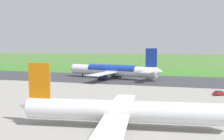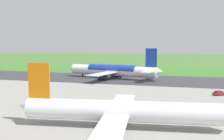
{
  "view_description": "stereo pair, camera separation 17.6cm",
  "coord_description": "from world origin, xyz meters",
  "px_view_note": "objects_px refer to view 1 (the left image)",
  "views": [
    {
      "loc": [
        -19.49,
        125.67,
        17.04
      ],
      "look_at": [
        14.87,
        0.0,
        4.5
      ],
      "focal_mm": 40.46,
      "sensor_mm": 36.0,
      "label": 1
    },
    {
      "loc": [
        -19.66,
        125.62,
        17.04
      ],
      "look_at": [
        14.87,
        0.0,
        4.5
      ],
      "focal_mm": 40.46,
      "sensor_mm": 36.0,
      "label": 2
    }
  ],
  "objects_px": {
    "airliner_main": "(113,70)",
    "traffic_cone_orange": "(151,72)",
    "airliner_parked_mid": "(121,111)",
    "service_car_followme": "(219,93)",
    "no_stopping_sign": "(158,69)"
  },
  "relations": [
    {
      "from": "service_car_followme",
      "to": "no_stopping_sign",
      "type": "relative_size",
      "value": 1.58
    },
    {
      "from": "airliner_parked_mid",
      "to": "airliner_main",
      "type": "bearing_deg",
      "value": -73.59
    },
    {
      "from": "airliner_parked_mid",
      "to": "no_stopping_sign",
      "type": "xyz_separation_m",
      "value": [
        2.33,
        -116.17,
        -1.96
      ]
    },
    {
      "from": "no_stopping_sign",
      "to": "traffic_cone_orange",
      "type": "height_order",
      "value": "no_stopping_sign"
    },
    {
      "from": "airliner_main",
      "to": "airliner_parked_mid",
      "type": "bearing_deg",
      "value": 106.41
    },
    {
      "from": "no_stopping_sign",
      "to": "traffic_cone_orange",
      "type": "bearing_deg",
      "value": 58.42
    },
    {
      "from": "no_stopping_sign",
      "to": "traffic_cone_orange",
      "type": "xyz_separation_m",
      "value": [
        3.89,
        6.32,
        -1.42
      ]
    },
    {
      "from": "airliner_main",
      "to": "service_car_followme",
      "type": "distance_m",
      "value": 57.79
    },
    {
      "from": "airliner_main",
      "to": "traffic_cone_orange",
      "type": "xyz_separation_m",
      "value": [
        -16.1,
        -34.07,
        -4.08
      ]
    },
    {
      "from": "airliner_parked_mid",
      "to": "no_stopping_sign",
      "type": "height_order",
      "value": "airliner_parked_mid"
    },
    {
      "from": "airliner_main",
      "to": "airliner_parked_mid",
      "type": "distance_m",
      "value": 79.01
    },
    {
      "from": "airliner_main",
      "to": "service_car_followme",
      "type": "height_order",
      "value": "airliner_main"
    },
    {
      "from": "airliner_parked_mid",
      "to": "service_car_followme",
      "type": "distance_m",
      "value": 49.16
    },
    {
      "from": "airliner_main",
      "to": "airliner_parked_mid",
      "type": "xyz_separation_m",
      "value": [
        -22.32,
        75.78,
        -0.69
      ]
    },
    {
      "from": "airliner_main",
      "to": "traffic_cone_orange",
      "type": "distance_m",
      "value": 37.9
    }
  ]
}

